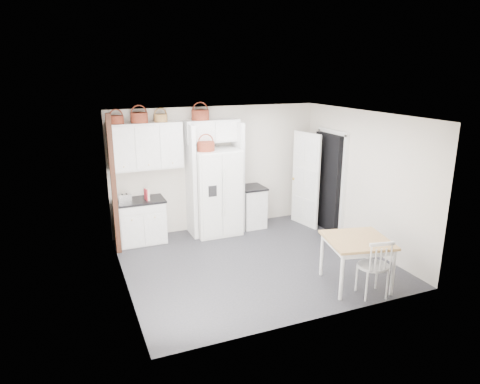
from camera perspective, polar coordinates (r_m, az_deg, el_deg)
name	(u,v)px	position (r m, az deg, el deg)	size (l,w,h in m)	color
floor	(255,261)	(7.78, 1.98, -9.24)	(4.50, 4.50, 0.00)	#25262B
ceiling	(256,115)	(7.08, 2.18, 10.17)	(4.50, 4.50, 0.00)	white
wall_back	(217,168)	(9.13, -3.12, 3.20)	(4.50, 4.50, 0.00)	beige
wall_left	(121,207)	(6.75, -15.61, -2.00)	(4.00, 4.00, 0.00)	beige
wall_right	(363,180)	(8.48, 16.07, 1.59)	(4.00, 4.00, 0.00)	beige
refrigerator	(216,192)	(8.83, -3.19, 0.01)	(0.92, 0.74, 1.78)	white
base_cab_left	(141,222)	(8.69, -13.05, -3.90)	(0.91, 0.57, 0.84)	silver
base_cab_right	(252,207)	(9.33, 1.57, -2.05)	(0.49, 0.58, 0.86)	silver
dining_table	(356,262)	(7.09, 15.18, -8.98)	(0.94, 0.94, 0.78)	#AB884B
windsor_chair	(373,266)	(6.81, 17.32, -9.36)	(0.48, 0.43, 0.97)	silver
counter_left	(140,201)	(8.56, -13.23, -1.14)	(0.95, 0.61, 0.04)	black
counter_right	(252,188)	(9.21, 1.59, 0.60)	(0.52, 0.62, 0.04)	black
toaster	(125,198)	(8.42, -15.13, -0.82)	(0.24, 0.14, 0.17)	silver
cookbook_red	(146,195)	(8.46, -12.39, -0.35)	(0.03, 0.15, 0.22)	#BD2835
cookbook_cream	(147,194)	(8.47, -12.25, -0.32)	(0.03, 0.15, 0.23)	beige
basket_upper_a	(116,120)	(8.34, -16.16, 9.23)	(0.27, 0.27, 0.15)	#5F2012
basket_upper_b	(139,118)	(8.39, -13.28, 9.61)	(0.32, 0.32, 0.19)	#5F2012
basket_upper_c	(161,118)	(8.47, -10.53, 9.68)	(0.26, 0.26, 0.15)	brown
basket_bridge_a	(200,115)	(8.66, -5.32, 10.18)	(0.35, 0.35, 0.20)	#5F2012
basket_fridge_a	(206,146)	(8.45, -4.57, 6.08)	(0.34, 0.34, 0.18)	#5F2012
upper_cabinet	(146,146)	(8.48, -12.45, 5.99)	(1.40, 0.34, 0.90)	silver
bridge_cabinet	(212,131)	(8.77, -3.76, 8.15)	(1.12, 0.34, 0.45)	silver
fridge_panel_left	(191,181)	(8.69, -6.56, 1.44)	(0.08, 0.60, 2.30)	silver
fridge_panel_right	(238,177)	(9.01, -0.31, 2.07)	(0.08, 0.60, 2.30)	silver
trim_post	(114,186)	(8.05, -16.48, 0.80)	(0.09, 0.09, 2.60)	black
doorway_void	(328,182)	(9.27, 11.72, 1.34)	(0.18, 0.85, 2.05)	black
door_slab	(306,180)	(9.35, 8.74, 1.62)	(0.80, 0.04, 2.05)	white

